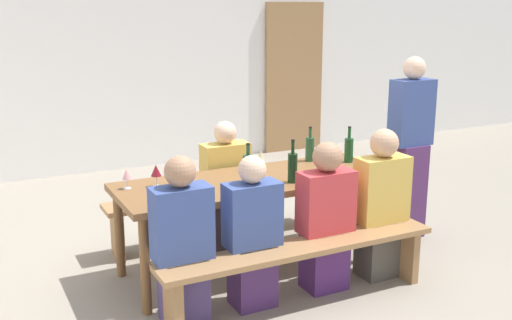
% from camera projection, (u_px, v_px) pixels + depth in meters
% --- Properties ---
extents(ground_plane, '(24.00, 24.00, 0.00)m').
position_uv_depth(ground_plane, '(256.00, 267.00, 4.98)').
color(ground_plane, gray).
extents(back_wall, '(14.00, 0.20, 3.20)m').
position_uv_depth(back_wall, '(127.00, 43.00, 7.72)').
color(back_wall, white).
rests_on(back_wall, ground).
extents(wooden_door, '(0.90, 0.06, 2.10)m').
position_uv_depth(wooden_door, '(294.00, 78.00, 8.77)').
color(wooden_door, '#9E7247').
rests_on(wooden_door, ground).
extents(tasting_table, '(2.19, 0.80, 0.75)m').
position_uv_depth(tasting_table, '(256.00, 188.00, 4.82)').
color(tasting_table, brown).
rests_on(tasting_table, ground).
extents(bench_near, '(2.09, 0.30, 0.45)m').
position_uv_depth(bench_near, '(301.00, 257.00, 4.29)').
color(bench_near, '#9E7247').
rests_on(bench_near, ground).
extents(bench_far, '(2.09, 0.30, 0.45)m').
position_uv_depth(bench_far, '(221.00, 201.00, 5.50)').
color(bench_far, '#9E7247').
rests_on(bench_far, ground).
extents(wine_bottle_0, '(0.08, 0.08, 0.30)m').
position_uv_depth(wine_bottle_0, '(310.00, 148.00, 5.31)').
color(wine_bottle_0, '#234C2D').
rests_on(wine_bottle_0, tasting_table).
extents(wine_bottle_1, '(0.08, 0.08, 0.31)m').
position_uv_depth(wine_bottle_1, '(349.00, 149.00, 5.28)').
color(wine_bottle_1, '#194723').
rests_on(wine_bottle_1, tasting_table).
extents(wine_bottle_2, '(0.07, 0.07, 0.34)m').
position_uv_depth(wine_bottle_2, '(293.00, 167.00, 4.67)').
color(wine_bottle_2, '#143319').
rests_on(wine_bottle_2, tasting_table).
extents(wine_bottle_3, '(0.08, 0.08, 0.34)m').
position_uv_depth(wine_bottle_3, '(248.00, 171.00, 4.52)').
color(wine_bottle_3, '#234C2D').
rests_on(wine_bottle_3, tasting_table).
extents(wine_bottle_4, '(0.07, 0.07, 0.34)m').
position_uv_depth(wine_bottle_4, '(178.00, 186.00, 4.16)').
color(wine_bottle_4, '#194723').
rests_on(wine_bottle_4, tasting_table).
extents(wine_glass_0, '(0.06, 0.06, 0.15)m').
position_uv_depth(wine_glass_0, '(127.00, 175.00, 4.51)').
color(wine_glass_0, silver).
rests_on(wine_glass_0, tasting_table).
extents(wine_glass_1, '(0.06, 0.06, 0.17)m').
position_uv_depth(wine_glass_1, '(261.00, 156.00, 5.01)').
color(wine_glass_1, silver).
rests_on(wine_glass_1, tasting_table).
extents(wine_glass_2, '(0.08, 0.08, 0.17)m').
position_uv_depth(wine_glass_2, '(156.00, 171.00, 4.56)').
color(wine_glass_2, silver).
rests_on(wine_glass_2, tasting_table).
extents(seated_guest_near_0, '(0.39, 0.24, 1.15)m').
position_uv_depth(seated_guest_near_0, '(182.00, 245.00, 4.01)').
color(seated_guest_near_0, '#4B3B6F').
rests_on(seated_guest_near_0, ground).
extents(seated_guest_near_1, '(0.39, 0.24, 1.09)m').
position_uv_depth(seated_guest_near_1, '(252.00, 237.00, 4.24)').
color(seated_guest_near_1, '#4C2B62').
rests_on(seated_guest_near_1, ground).
extents(seated_guest_near_2, '(0.41, 0.24, 1.12)m').
position_uv_depth(seated_guest_near_2, '(326.00, 220.00, 4.50)').
color(seated_guest_near_2, '#4F2767').
rests_on(seated_guest_near_2, ground).
extents(seated_guest_near_3, '(0.41, 0.24, 1.17)m').
position_uv_depth(seated_guest_near_3, '(381.00, 207.00, 4.71)').
color(seated_guest_near_3, '#4F4B42').
rests_on(seated_guest_near_3, ground).
extents(seated_guest_far_0, '(0.41, 0.24, 1.12)m').
position_uv_depth(seated_guest_far_0, '(226.00, 188.00, 5.32)').
color(seated_guest_far_0, '#473C46').
rests_on(seated_guest_far_0, ground).
extents(standing_host, '(0.37, 0.24, 1.64)m').
position_uv_depth(standing_host, '(409.00, 151.00, 5.49)').
color(standing_host, '#532C5F').
rests_on(standing_host, ground).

